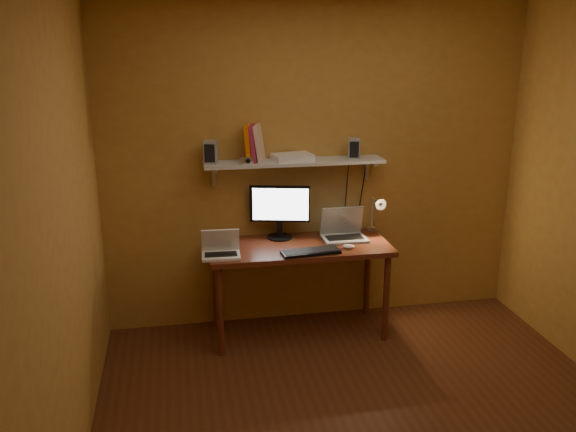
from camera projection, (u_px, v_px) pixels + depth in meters
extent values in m
cube|color=#542B15|center=(372.00, 427.00, 3.75)|extent=(3.40, 3.20, 0.02)
cube|color=#AB8434|center=(316.00, 165.00, 4.89)|extent=(3.40, 0.02, 2.60)
cube|color=#AB8434|center=(555.00, 382.00, 1.86)|extent=(3.40, 0.02, 2.60)
cube|color=#AB8434|center=(58.00, 244.00, 3.07)|extent=(0.02, 3.20, 2.60)
cube|color=maroon|center=(299.00, 247.00, 4.71)|extent=(1.40, 0.60, 0.04)
cylinder|color=maroon|center=(220.00, 312.00, 4.48)|extent=(0.05, 0.05, 0.71)
cylinder|color=maroon|center=(386.00, 298.00, 4.70)|extent=(0.05, 0.05, 0.71)
cylinder|color=maroon|center=(215.00, 286.00, 4.93)|extent=(0.05, 0.05, 0.71)
cylinder|color=maroon|center=(367.00, 275.00, 5.15)|extent=(0.05, 0.05, 0.71)
cube|color=silver|center=(295.00, 162.00, 4.70)|extent=(1.40, 0.25, 0.02)
cube|color=silver|center=(213.00, 175.00, 4.73)|extent=(0.03, 0.03, 0.18)
cube|color=silver|center=(367.00, 169.00, 4.94)|extent=(0.03, 0.03, 0.18)
cylinder|color=black|center=(280.00, 237.00, 4.85)|extent=(0.24, 0.24, 0.01)
cube|color=black|center=(280.00, 228.00, 4.83)|extent=(0.05, 0.05, 0.15)
cube|color=black|center=(280.00, 204.00, 4.78)|extent=(0.47, 0.13, 0.29)
cube|color=white|center=(280.00, 204.00, 4.76)|extent=(0.43, 0.10, 0.26)
cube|color=gray|center=(344.00, 239.00, 4.81)|extent=(0.35, 0.25, 0.02)
cube|color=black|center=(344.00, 237.00, 4.81)|extent=(0.29, 0.14, 0.00)
cube|color=gray|center=(342.00, 220.00, 4.86)|extent=(0.34, 0.08, 0.24)
cube|color=#112237|center=(342.00, 220.00, 4.86)|extent=(0.30, 0.06, 0.20)
cube|color=white|center=(221.00, 256.00, 4.44)|extent=(0.29, 0.20, 0.02)
cube|color=black|center=(221.00, 254.00, 4.44)|extent=(0.24, 0.12, 0.00)
cube|color=white|center=(220.00, 240.00, 4.47)|extent=(0.28, 0.09, 0.18)
cube|color=black|center=(220.00, 240.00, 4.47)|extent=(0.25, 0.07, 0.15)
cube|color=black|center=(311.00, 252.00, 4.51)|extent=(0.45, 0.18, 0.02)
ellipsoid|color=white|center=(349.00, 246.00, 4.62)|extent=(0.10, 0.08, 0.03)
cube|color=silver|center=(371.00, 232.00, 5.04)|extent=(0.05, 0.06, 0.08)
cylinder|color=silver|center=(372.00, 214.00, 5.00)|extent=(0.02, 0.02, 0.28)
cylinder|color=silver|center=(376.00, 200.00, 4.88)|extent=(0.01, 0.16, 0.01)
cone|color=silver|center=(379.00, 203.00, 4.81)|extent=(0.09, 0.09, 0.09)
sphere|color=#FFE0A5|center=(380.00, 204.00, 4.79)|extent=(0.04, 0.04, 0.04)
cube|color=gray|center=(211.00, 152.00, 4.56)|extent=(0.12, 0.12, 0.17)
cube|color=gray|center=(354.00, 148.00, 4.75)|extent=(0.11, 0.11, 0.16)
cube|color=orange|center=(249.00, 143.00, 4.62)|extent=(0.10, 0.20, 0.28)
cube|color=#9A2448|center=(254.00, 143.00, 4.63)|extent=(0.11, 0.20, 0.28)
cube|color=beige|center=(259.00, 143.00, 4.63)|extent=(0.12, 0.20, 0.28)
cube|color=silver|center=(247.00, 160.00, 4.55)|extent=(0.10, 0.05, 0.06)
cylinder|color=black|center=(247.00, 161.00, 4.54)|extent=(0.04, 0.02, 0.03)
cube|color=white|center=(293.00, 157.00, 4.70)|extent=(0.33, 0.24, 0.05)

